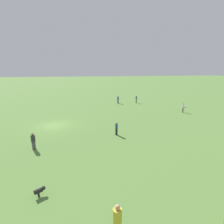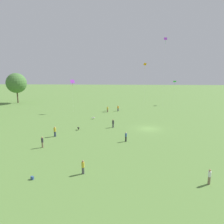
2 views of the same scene
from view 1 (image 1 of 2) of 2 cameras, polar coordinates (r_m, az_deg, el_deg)
The scene contains 9 objects.
ground_plane at distance 26.32m, azimuth -18.43°, elevation -4.12°, with size 240.00×240.00×0.00m, color #5B843D.
person_0 at distance 39.42m, azimuth 1.98°, elevation 4.11°, with size 0.39×0.39×1.76m.
person_2 at distance 34.13m, azimuth 22.18°, elevation 1.33°, with size 0.41×0.41×1.74m.
person_5 at distance 19.46m, azimuth -24.31°, elevation -8.69°, with size 0.48×0.48×1.76m.
person_6 at distance 40.25m, azimuth 7.94°, elevation 4.19°, with size 0.46×0.46×1.73m.
person_7 at distance 9.92m, azimuth 1.74°, elevation -32.18°, with size 0.57×0.57×1.91m.
person_8 at distance 21.33m, azimuth 1.48°, elevation -5.32°, with size 0.37×0.37×1.68m.
dog_1 at distance 13.21m, azimuth -22.54°, elevation -22.59°, with size 0.71×0.57×0.59m.
picnic_bag_0 at distance 38.36m, azimuth 22.63°, elevation 1.54°, with size 0.32×0.31×0.30m.
Camera 1 is at (-4.90, 24.53, 8.19)m, focal length 28.00 mm.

